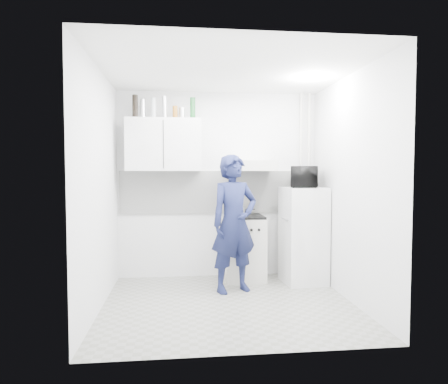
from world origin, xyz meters
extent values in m
plane|color=gray|center=(0.00, 0.00, 0.00)|extent=(2.80, 2.80, 0.00)
plane|color=white|center=(0.00, 0.00, 2.60)|extent=(2.80, 2.80, 0.00)
plane|color=silver|center=(0.00, 1.25, 1.30)|extent=(2.80, 0.00, 2.80)
plane|color=silver|center=(-1.40, 0.00, 1.30)|extent=(0.00, 2.60, 2.60)
plane|color=silver|center=(1.40, 0.00, 1.30)|extent=(0.00, 2.60, 2.60)
imported|color=#14193D|center=(0.13, 0.48, 0.85)|extent=(0.72, 0.60, 1.70)
cube|color=beige|center=(0.34, 1.00, 0.43)|extent=(0.54, 0.54, 0.86)
cube|color=white|center=(1.10, 0.76, 0.64)|extent=(0.57, 0.57, 1.28)
cube|color=black|center=(0.34, 1.00, 0.87)|extent=(0.51, 0.51, 0.03)
cylinder|color=silver|center=(0.27, 1.04, 0.94)|extent=(0.18, 0.18, 0.10)
imported|color=black|center=(1.10, 0.76, 1.42)|extent=(0.58, 0.47, 0.28)
cylinder|color=black|center=(-1.13, 1.07, 2.35)|extent=(0.07, 0.07, 0.31)
cylinder|color=silver|center=(-1.03, 1.07, 2.33)|extent=(0.07, 0.07, 0.25)
cylinder|color=#B2B7BC|center=(-0.89, 1.07, 2.34)|extent=(0.07, 0.07, 0.28)
cylinder|color=silver|center=(-0.74, 1.07, 2.35)|extent=(0.07, 0.07, 0.30)
cylinder|color=brown|center=(-0.60, 1.07, 2.29)|extent=(0.07, 0.07, 0.17)
cylinder|color=silver|center=(-0.51, 1.07, 2.28)|extent=(0.08, 0.08, 0.15)
cylinder|color=#144C1E|center=(-0.36, 1.07, 2.35)|extent=(0.07, 0.07, 0.29)
cube|color=white|center=(-0.75, 1.07, 1.85)|extent=(1.00, 0.35, 0.70)
cube|color=beige|center=(0.45, 1.00, 1.57)|extent=(0.60, 0.50, 0.14)
cube|color=white|center=(0.00, 1.24, 1.20)|extent=(2.74, 0.03, 0.60)
cylinder|color=beige|center=(1.30, 1.17, 1.30)|extent=(0.05, 0.05, 2.60)
cylinder|color=beige|center=(1.18, 1.17, 1.30)|extent=(0.04, 0.04, 2.60)
cylinder|color=white|center=(1.00, 0.20, 2.57)|extent=(0.10, 0.10, 0.02)
camera|label=1|loc=(-0.54, -4.38, 1.50)|focal=32.00mm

